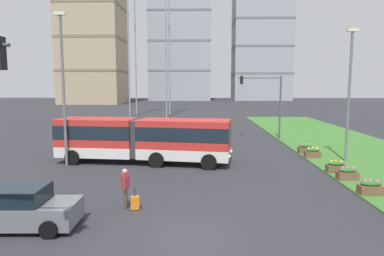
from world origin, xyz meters
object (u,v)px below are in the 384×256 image
object	(u,v)px
flower_planter_1	(371,187)
streetlight_left	(63,84)
car_maroon_sedan	(136,131)
apartment_tower_westcentre	(181,31)
flower_planter_3	(336,167)
apartment_tower_centre	(261,49)
flower_planter_2	(347,173)
flower_planter_5	(305,148)
car_grey_wagon	(16,208)
streetlight_median	(349,90)
articulated_bus	(143,139)
flower_planter_4	(312,152)
pedestrian_crossing	(125,186)
traffic_light_far_right	(267,96)
rolling_suitcase	(135,203)
apartment_tower_west	(94,41)

from	to	relation	value
flower_planter_1	streetlight_left	size ratio (longest dim) A/B	0.11
car_maroon_sedan	apartment_tower_westcentre	xyz separation A→B (m)	(-0.41, 90.68, 23.59)
flower_planter_3	apartment_tower_centre	world-z (taller)	apartment_tower_centre
flower_planter_2	apartment_tower_westcentre	xyz separation A→B (m)	(-14.89, 105.76, 23.92)
flower_planter_5	apartment_tower_westcentre	bearing A→B (deg)	98.63
streetlight_left	flower_planter_1	bearing A→B (deg)	-19.07
car_grey_wagon	streetlight_median	distance (m)	20.81
articulated_bus	streetlight_median	distance (m)	14.31
flower_planter_3	apartment_tower_centre	bearing A→B (deg)	82.65
articulated_bus	flower_planter_5	distance (m)	12.53
flower_planter_4	apartment_tower_centre	xyz separation A→B (m)	(13.22, 98.13, 17.37)
articulated_bus	streetlight_median	world-z (taller)	streetlight_median
flower_planter_1	flower_planter_4	distance (m)	8.53
flower_planter_3	articulated_bus	bearing A→B (deg)	167.68
car_grey_wagon	apartment_tower_centre	size ratio (longest dim) A/B	0.13
car_grey_wagon	apartment_tower_centre	world-z (taller)	apartment_tower_centre
flower_planter_5	streetlight_left	size ratio (longest dim) A/B	0.11
car_grey_wagon	flower_planter_3	size ratio (longest dim) A/B	4.04
pedestrian_crossing	traffic_light_far_right	xyz separation A→B (m)	(9.65, 19.16, 3.24)
car_maroon_sedan	flower_planter_1	world-z (taller)	car_maroon_sedan
articulated_bus	car_grey_wagon	distance (m)	11.31
car_grey_wagon	traffic_light_far_right	distance (m)	25.33
traffic_light_far_right	flower_planter_5	bearing A→B (deg)	-76.22
flower_planter_3	flower_planter_5	size ratio (longest dim) A/B	1.00
streetlight_median	rolling_suitcase	bearing A→B (deg)	-143.58
flower_planter_2	apartment_tower_westcentre	distance (m)	109.45
streetlight_left	flower_planter_2	bearing A→B (deg)	-10.87
flower_planter_3	streetlight_left	size ratio (longest dim) A/B	0.11
rolling_suitcase	flower_planter_1	bearing A→B (deg)	10.79
car_maroon_sedan	flower_planter_5	bearing A→B (deg)	-27.33
articulated_bus	flower_planter_2	distance (m)	12.80
flower_planter_3	flower_planter_5	world-z (taller)	same
rolling_suitcase	apartment_tower_westcentre	distance (m)	113.10
articulated_bus	car_maroon_sedan	xyz separation A→B (m)	(-2.47, 10.84, -0.90)
flower_planter_1	traffic_light_far_right	world-z (taller)	traffic_light_far_right
car_grey_wagon	flower_planter_4	xyz separation A→B (m)	(14.98, 12.57, -0.33)
traffic_light_far_right	rolling_suitcase	bearing A→B (deg)	-115.43
flower_planter_1	rolling_suitcase	bearing A→B (deg)	-169.21
pedestrian_crossing	flower_planter_4	distance (m)	15.45
car_maroon_sedan	flower_planter_4	xyz separation A→B (m)	(14.48, -9.15, -0.33)
flower_planter_1	apartment_tower_centre	size ratio (longest dim) A/B	0.03
articulated_bus	traffic_light_far_right	xyz separation A→B (m)	(10.27, 10.44, 2.58)
car_maroon_sedan	streetlight_median	xyz separation A→B (m)	(16.38, -10.29, 4.19)
flower_planter_5	articulated_bus	bearing A→B (deg)	-164.39
articulated_bus	car_grey_wagon	bearing A→B (deg)	-105.28
pedestrian_crossing	flower_planter_4	world-z (taller)	pedestrian_crossing
traffic_light_far_right	car_grey_wagon	bearing A→B (deg)	-121.86
car_grey_wagon	flower_planter_3	xyz separation A→B (m)	(14.98, 8.25, -0.33)
pedestrian_crossing	flower_planter_5	bearing A→B (deg)	46.68
streetlight_left	apartment_tower_west	world-z (taller)	apartment_tower_west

